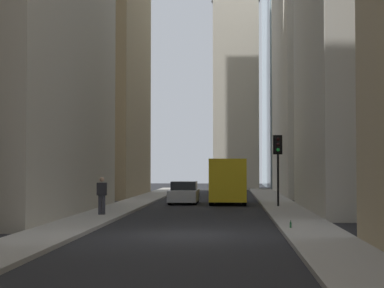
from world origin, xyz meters
The scene contains 11 objects.
ground_plane centered at (0.00, 0.00, 0.00)m, with size 135.00×135.00×0.00m, color black.
sidewalk_right centered at (0.00, 4.50, 0.07)m, with size 90.00×2.20×0.14m, color gray.
sidewalk_left centered at (0.00, -4.50, 0.07)m, with size 90.00×2.20×0.14m, color gray.
building_left_far centered at (31.99, -10.60, 10.81)m, with size 17.70×10.00×21.61m.
building_right_far centered at (28.01, 10.60, 15.31)m, with size 13.42×10.00×30.63m.
church_spire centered at (45.00, -2.09, 15.83)m, with size 5.14×5.14×30.32m.
delivery_truck centered at (18.86, -1.40, 1.46)m, with size 6.46×2.25×2.84m.
sedan_silver centered at (18.54, 1.40, 0.66)m, with size 4.30×1.78×1.42m.
traffic_light_midblock centered at (14.04, -4.25, 3.09)m, with size 0.43×0.52×4.02m.
pedestrian centered at (7.16, 4.39, 1.09)m, with size 0.26×0.44×1.74m.
discarded_bottle centered at (1.18, -3.78, 0.25)m, with size 0.07×0.07×0.27m.
Camera 1 is at (-22.44, -1.64, 2.37)m, focal length 60.15 mm.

